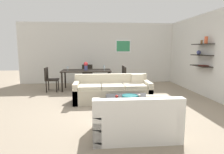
{
  "coord_description": "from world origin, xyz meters",
  "views": [
    {
      "loc": [
        -0.59,
        -5.27,
        1.57
      ],
      "look_at": [
        -0.09,
        0.2,
        0.75
      ],
      "focal_mm": 30.92,
      "sensor_mm": 36.0,
      "label": 1
    }
  ],
  "objects": [
    {
      "name": "back_wall_unit",
      "position": [
        0.3,
        3.53,
        1.35
      ],
      "size": [
        8.4,
        0.09,
        2.7
      ],
      "color": "silver",
      "rests_on": "ground"
    },
    {
      "name": "decorative_bowl",
      "position": [
        0.25,
        -0.83,
        0.42
      ],
      "size": [
        0.38,
        0.38,
        0.08
      ],
      "color": "#19666B",
      "rests_on": "coffee_table"
    },
    {
      "name": "sofa_beige",
      "position": [
        -0.07,
        0.34,
        0.29
      ],
      "size": [
        2.24,
        0.9,
        0.78
      ],
      "color": "beige",
      "rests_on": "ground"
    },
    {
      "name": "candle_jar",
      "position": [
        0.49,
        -0.79,
        0.42
      ],
      "size": [
        0.08,
        0.08,
        0.07
      ],
      "primitive_type": "cylinder",
      "color": "silver",
      "rests_on": "coffee_table"
    },
    {
      "name": "wine_glass_right_far",
      "position": [
        -0.21,
        2.17,
        0.87
      ],
      "size": [
        0.06,
        0.06,
        0.18
      ],
      "color": "silver",
      "rests_on": "dining_table"
    },
    {
      "name": "wine_glass_right_near",
      "position": [
        -0.21,
        1.95,
        0.86
      ],
      "size": [
        0.07,
        0.07,
        0.17
      ],
      "color": "silver",
      "rests_on": "dining_table"
    },
    {
      "name": "centerpiece_vase",
      "position": [
        -0.92,
        2.04,
        0.92
      ],
      "size": [
        0.16,
        0.16,
        0.31
      ],
      "color": "#4C518C",
      "rests_on": "dining_table"
    },
    {
      "name": "wine_glass_left_near",
      "position": [
        -1.58,
        1.95,
        0.86
      ],
      "size": [
        0.08,
        0.08,
        0.15
      ],
      "color": "silver",
      "rests_on": "dining_table"
    },
    {
      "name": "apple_on_coffee_table",
      "position": [
        -0.06,
        -0.78,
        0.42
      ],
      "size": [
        0.08,
        0.08,
        0.08
      ],
      "primitive_type": "sphere",
      "color": "red",
      "rests_on": "coffee_table"
    },
    {
      "name": "coffee_table",
      "position": [
        0.24,
        -0.82,
        0.19
      ],
      "size": [
        1.08,
        1.02,
        0.38
      ],
      "color": "black",
      "rests_on": "ground"
    },
    {
      "name": "dining_chair_right_near",
      "position": [
        0.43,
        1.86,
        0.5
      ],
      "size": [
        0.44,
        0.44,
        0.88
      ],
      "color": "black",
      "rests_on": "ground"
    },
    {
      "name": "right_wall_shelf_unit",
      "position": [
        3.03,
        0.6,
        1.35
      ],
      "size": [
        0.34,
        8.2,
        2.7
      ],
      "color": "silver",
      "rests_on": "ground"
    },
    {
      "name": "ground_plane",
      "position": [
        0.0,
        0.0,
        0.0
      ],
      "size": [
        18.0,
        18.0,
        0.0
      ],
      "primitive_type": "plane",
      "color": "gray"
    },
    {
      "name": "dining_chair_right_far",
      "position": [
        0.43,
        2.26,
        0.5
      ],
      "size": [
        0.44,
        0.44,
        0.88
      ],
      "color": "black",
      "rests_on": "ground"
    },
    {
      "name": "loveseat_white",
      "position": [
        0.12,
        -2.02,
        0.29
      ],
      "size": [
        1.49,
        0.9,
        0.78
      ],
      "color": "white",
      "rests_on": "ground"
    },
    {
      "name": "dining_chair_head",
      "position": [
        -0.9,
        2.91,
        0.5
      ],
      "size": [
        0.44,
        0.44,
        0.88
      ],
      "color": "black",
      "rests_on": "ground"
    },
    {
      "name": "dining_table",
      "position": [
        -0.9,
        2.06,
        0.68
      ],
      "size": [
        1.84,
        0.89,
        0.75
      ],
      "color": "black",
      "rests_on": "ground"
    },
    {
      "name": "wine_glass_head",
      "position": [
        -0.9,
        2.45,
        0.87
      ],
      "size": [
        0.07,
        0.07,
        0.17
      ],
      "color": "silver",
      "rests_on": "dining_table"
    },
    {
      "name": "dining_chair_left_near",
      "position": [
        -2.23,
        1.86,
        0.5
      ],
      "size": [
        0.44,
        0.44,
        0.88
      ],
      "color": "black",
      "rests_on": "ground"
    }
  ]
}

